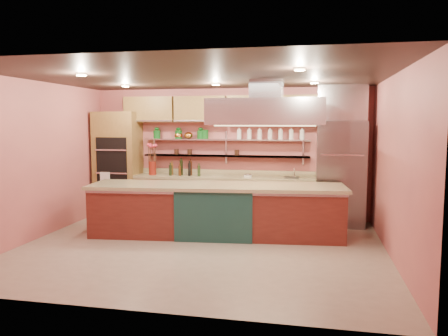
% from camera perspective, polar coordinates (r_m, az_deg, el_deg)
% --- Properties ---
extents(floor, '(6.00, 5.00, 0.02)m').
position_cam_1_polar(floor, '(7.36, -3.12, -10.44)').
color(floor, gray).
rests_on(floor, ground).
extents(ceiling, '(6.00, 5.00, 0.02)m').
position_cam_1_polar(ceiling, '(7.10, -3.25, 11.87)').
color(ceiling, black).
rests_on(ceiling, wall_back).
extents(wall_back, '(6.00, 0.04, 2.80)m').
position_cam_1_polar(wall_back, '(9.52, 0.63, 1.94)').
color(wall_back, '#B45955').
rests_on(wall_back, floor).
extents(wall_front, '(6.00, 0.04, 2.80)m').
position_cam_1_polar(wall_front, '(4.73, -10.86, -2.26)').
color(wall_front, '#B45955').
rests_on(wall_front, floor).
extents(wall_left, '(0.04, 5.00, 2.80)m').
position_cam_1_polar(wall_left, '(8.37, -23.47, 0.89)').
color(wall_left, '#B45955').
rests_on(wall_left, floor).
extents(wall_right, '(0.04, 5.00, 2.80)m').
position_cam_1_polar(wall_right, '(6.97, 21.43, 0.05)').
color(wall_right, '#B45955').
rests_on(wall_right, floor).
extents(oven_stack, '(0.95, 0.64, 2.30)m').
position_cam_1_polar(oven_stack, '(10.00, -13.65, 0.53)').
color(oven_stack, brown).
rests_on(oven_stack, floor).
extents(refrigerator, '(0.95, 0.72, 2.10)m').
position_cam_1_polar(refrigerator, '(9.05, 14.96, -0.70)').
color(refrigerator, slate).
rests_on(refrigerator, floor).
extents(back_counter, '(3.84, 0.64, 0.93)m').
position_cam_1_polar(back_counter, '(9.35, -0.03, -3.90)').
color(back_counter, tan).
rests_on(back_counter, floor).
extents(wall_shelf_lower, '(3.60, 0.26, 0.03)m').
position_cam_1_polar(wall_shelf_lower, '(9.41, 0.18, 1.59)').
color(wall_shelf_lower, '#B0B3B7').
rests_on(wall_shelf_lower, wall_back).
extents(wall_shelf_upper, '(3.60, 0.26, 0.03)m').
position_cam_1_polar(wall_shelf_upper, '(9.39, 0.18, 3.72)').
color(wall_shelf_upper, '#B0B3B7').
rests_on(wall_shelf_upper, wall_back).
extents(upper_cabinets, '(4.60, 0.36, 0.55)m').
position_cam_1_polar(upper_cabinets, '(9.33, 0.42, 7.70)').
color(upper_cabinets, brown).
rests_on(upper_cabinets, wall_back).
extents(range_hood, '(2.00, 1.00, 0.45)m').
position_cam_1_polar(range_hood, '(7.71, 5.57, 7.29)').
color(range_hood, '#B0B3B7').
rests_on(range_hood, ceiling).
extents(ceiling_downlights, '(4.00, 2.80, 0.02)m').
position_cam_1_polar(ceiling_downlights, '(7.29, -2.84, 11.48)').
color(ceiling_downlights, '#FFE5A5').
rests_on(ceiling_downlights, ceiling).
extents(island, '(4.60, 1.42, 0.94)m').
position_cam_1_polar(island, '(8.01, -1.00, -5.53)').
color(island, maroon).
rests_on(island, floor).
extents(flower_vase, '(0.21, 0.21, 0.29)m').
position_cam_1_polar(flower_vase, '(9.66, -9.33, -0.01)').
color(flower_vase, maroon).
rests_on(flower_vase, back_counter).
extents(oil_bottle_cluster, '(0.79, 0.46, 0.24)m').
position_cam_1_polar(oil_bottle_cluster, '(9.43, -5.09, -0.25)').
color(oil_bottle_cluster, black).
rests_on(oil_bottle_cluster, back_counter).
extents(kitchen_scale, '(0.18, 0.15, 0.09)m').
position_cam_1_polar(kitchen_scale, '(9.14, 3.15, -0.92)').
color(kitchen_scale, silver).
rests_on(kitchen_scale, back_counter).
extents(bar_faucet, '(0.04, 0.04, 0.20)m').
position_cam_1_polar(bar_faucet, '(9.15, 9.17, -0.62)').
color(bar_faucet, white).
rests_on(bar_faucet, back_counter).
extents(copper_kettle, '(0.24, 0.24, 0.15)m').
position_cam_1_polar(copper_kettle, '(9.58, -4.66, 4.28)').
color(copper_kettle, '#BD712B').
rests_on(copper_kettle, wall_shelf_upper).
extents(green_canister, '(0.20, 0.20, 0.19)m').
position_cam_1_polar(green_canister, '(9.49, -2.53, 4.41)').
color(green_canister, '#0F4815').
rests_on(green_canister, wall_shelf_upper).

